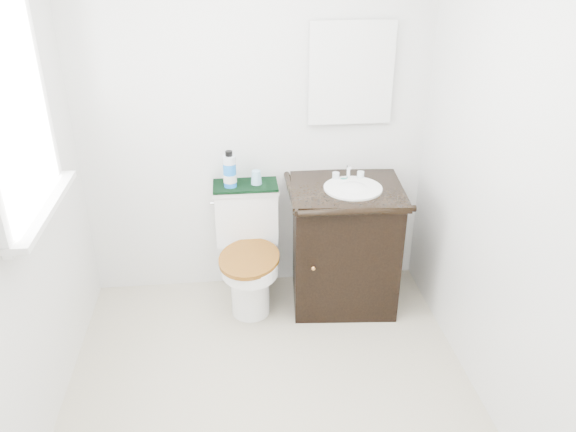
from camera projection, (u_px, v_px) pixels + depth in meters
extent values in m
plane|color=beige|center=(272.00, 404.00, 2.94)|extent=(2.40, 2.40, 0.00)
plane|color=silver|center=(254.00, 116.00, 3.47)|extent=(2.40, 0.00, 2.40)
plane|color=silver|center=(307.00, 406.00, 1.34)|extent=(2.40, 0.00, 2.40)
plane|color=silver|center=(2.00, 208.00, 2.30)|extent=(0.00, 2.40, 2.40)
plane|color=silver|center=(514.00, 186.00, 2.51)|extent=(0.00, 2.40, 2.40)
cube|color=white|center=(10.00, 108.00, 2.37)|extent=(0.02, 0.70, 0.90)
cube|color=silver|center=(351.00, 74.00, 3.39)|extent=(0.50, 0.02, 0.60)
cylinder|color=white|center=(250.00, 287.00, 3.58)|extent=(0.25, 0.25, 0.38)
cube|color=white|center=(248.00, 266.00, 3.80)|extent=(0.25, 0.28, 0.38)
cube|color=white|center=(247.00, 216.00, 3.65)|extent=(0.40, 0.18, 0.36)
cube|color=white|center=(245.00, 189.00, 3.56)|extent=(0.42, 0.20, 0.03)
cylinder|color=white|center=(250.00, 265.00, 3.46)|extent=(0.36, 0.36, 0.08)
cylinder|color=brown|center=(249.00, 258.00, 3.44)|extent=(0.45, 0.45, 0.03)
cube|color=black|center=(344.00, 248.00, 3.62)|extent=(0.69, 0.60, 0.78)
cube|color=black|center=(347.00, 190.00, 3.44)|extent=(0.73, 0.64, 0.04)
cylinder|color=white|center=(353.00, 188.00, 3.40)|extent=(0.36, 0.36, 0.01)
ellipsoid|color=white|center=(352.00, 196.00, 3.43)|extent=(0.31, 0.31, 0.15)
cylinder|color=silver|center=(348.00, 172.00, 3.51)|extent=(0.02, 0.02, 0.10)
cube|color=white|center=(252.00, 276.00, 3.83)|extent=(0.19, 0.16, 0.23)
cube|color=white|center=(252.00, 260.00, 3.77)|extent=(0.21, 0.19, 0.03)
cube|color=black|center=(245.00, 185.00, 3.55)|extent=(0.41, 0.22, 0.02)
cylinder|color=blue|center=(230.00, 175.00, 3.49)|extent=(0.08, 0.08, 0.15)
cylinder|color=silver|center=(229.00, 160.00, 3.44)|extent=(0.08, 0.08, 0.05)
cylinder|color=black|center=(229.00, 153.00, 3.42)|extent=(0.04, 0.04, 0.03)
cone|color=#81B6D3|center=(256.00, 177.00, 3.53)|extent=(0.07, 0.07, 0.09)
ellipsoid|color=#176E61|center=(344.00, 179.00, 3.52)|extent=(0.06, 0.04, 0.02)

